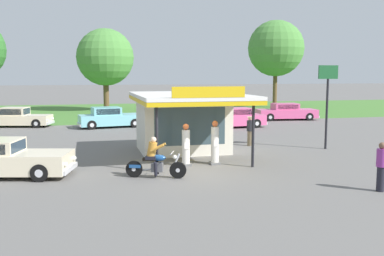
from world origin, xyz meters
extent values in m
plane|color=slate|center=(0.00, 0.00, 0.00)|extent=(300.00, 300.00, 0.00)
cube|color=#477A33|center=(0.00, 30.00, 0.00)|extent=(120.00, 24.00, 0.01)
cube|color=silver|center=(0.76, 4.82, 1.42)|extent=(4.30, 3.50, 2.83)
cube|color=#384C56|center=(0.76, 3.09, 1.47)|extent=(3.44, 0.05, 1.81)
cube|color=silver|center=(0.76, 3.34, 2.91)|extent=(5.00, 6.97, 0.16)
cube|color=gold|center=(0.76, 3.34, 2.73)|extent=(5.00, 6.97, 0.18)
cube|color=gold|center=(0.76, -0.11, 3.21)|extent=(3.01, 0.08, 0.44)
cylinder|color=black|center=(2.81, 0.26, 1.42)|extent=(0.12, 0.12, 2.83)
cylinder|color=black|center=(-1.29, 0.26, 1.42)|extent=(0.12, 0.12, 2.83)
cube|color=slate|center=(0.11, 1.17, 0.05)|extent=(0.44, 0.44, 0.10)
cylinder|color=silver|center=(0.11, 1.17, 0.83)|extent=(0.34, 0.34, 1.46)
cube|color=white|center=(0.11, 0.99, 0.90)|extent=(0.22, 0.02, 0.28)
sphere|color=orange|center=(0.11, 1.17, 1.70)|extent=(0.26, 0.26, 0.26)
cube|color=slate|center=(1.41, 1.17, 0.05)|extent=(0.44, 0.44, 0.10)
cylinder|color=silver|center=(1.41, 1.17, 0.88)|extent=(0.34, 0.34, 1.55)
cube|color=white|center=(1.41, 0.99, 0.95)|extent=(0.22, 0.02, 0.28)
sphere|color=orange|center=(1.41, 1.17, 1.79)|extent=(0.26, 0.26, 0.26)
cylinder|color=black|center=(-0.70, -1.01, 0.32)|extent=(0.64, 0.31, 0.64)
cylinder|color=silver|center=(-0.70, -1.01, 0.32)|extent=(0.19, 0.17, 0.16)
cylinder|color=black|center=(-2.29, -0.42, 0.32)|extent=(0.64, 0.31, 0.64)
cylinder|color=silver|center=(-2.29, -0.42, 0.32)|extent=(0.19, 0.17, 0.16)
ellipsoid|color=#1E4C8C|center=(-1.40, -0.75, 0.78)|extent=(0.61, 0.42, 0.24)
cube|color=#59595E|center=(-1.45, -0.73, 0.42)|extent=(0.50, 0.38, 0.36)
cube|color=black|center=(-1.73, -0.63, 0.72)|extent=(0.54, 0.41, 0.10)
cylinder|color=silver|center=(-0.79, -0.97, 0.60)|extent=(0.37, 0.19, 0.71)
cylinder|color=silver|center=(-0.91, -0.93, 0.98)|extent=(0.27, 0.67, 0.04)
sphere|color=silver|center=(-0.81, -0.96, 0.82)|extent=(0.16, 0.16, 0.16)
cube|color=#1E4C8C|center=(-2.25, -0.44, 0.44)|extent=(0.48, 0.32, 0.12)
cylinder|color=silver|center=(-1.78, -0.46, 0.28)|extent=(0.69, 0.32, 0.18)
cube|color=black|center=(-1.67, -0.65, 0.78)|extent=(0.49, 0.46, 0.14)
cylinder|color=black|center=(-1.42, -0.57, 0.38)|extent=(0.19, 0.26, 0.56)
cylinder|color=black|center=(-1.53, -0.87, 0.38)|extent=(0.19, 0.26, 0.56)
cylinder|color=gold|center=(-1.63, -0.67, 1.09)|extent=(0.50, 0.44, 0.60)
sphere|color=beige|center=(-1.57, -0.69, 1.47)|extent=(0.22, 0.22, 0.22)
cylinder|color=gold|center=(-1.33, -0.56, 1.18)|extent=(0.53, 0.27, 0.31)
cylinder|color=gold|center=(-1.47, -0.94, 1.18)|extent=(0.53, 0.27, 0.31)
cube|color=beige|center=(-7.27, 0.97, 0.55)|extent=(5.56, 3.06, 0.75)
cube|color=#283847|center=(-6.58, 0.80, 1.18)|extent=(0.38, 1.43, 0.41)
cube|color=silver|center=(-4.68, 0.35, 0.30)|extent=(0.53, 1.76, 0.18)
sphere|color=white|center=(-4.53, 0.93, 0.59)|extent=(0.18, 0.18, 0.18)
sphere|color=white|center=(-4.81, -0.24, 0.59)|extent=(0.18, 0.18, 0.18)
cylinder|color=black|center=(-5.32, 1.41, 0.33)|extent=(0.69, 0.35, 0.66)
cylinder|color=silver|center=(-5.32, 1.41, 0.33)|extent=(0.34, 0.28, 0.30)
cylinder|color=black|center=(-5.73, -0.30, 0.33)|extent=(0.69, 0.35, 0.66)
cylinder|color=silver|center=(-5.73, -0.30, 0.33)|extent=(0.34, 0.28, 0.30)
cube|color=#7AC6D1|center=(-2.22, 15.87, 0.57)|extent=(4.83, 2.48, 0.78)
cube|color=#7AC6D1|center=(-2.57, 15.82, 1.23)|extent=(2.24, 1.88, 0.56)
cube|color=#283847|center=(-1.59, 15.96, 1.23)|extent=(0.25, 1.41, 0.45)
cube|color=#283847|center=(-2.69, 16.60, 1.23)|extent=(1.70, 0.28, 0.42)
cube|color=#283847|center=(-2.46, 15.04, 1.23)|extent=(1.70, 0.28, 0.42)
cube|color=silver|center=(0.09, 16.21, 0.30)|extent=(0.37, 1.73, 0.18)
cube|color=silver|center=(-4.54, 15.53, 0.30)|extent=(0.37, 1.73, 0.18)
sphere|color=white|center=(0.01, 16.79, 0.61)|extent=(0.18, 0.18, 0.18)
sphere|color=white|center=(0.18, 15.64, 0.61)|extent=(0.18, 0.18, 0.18)
cylinder|color=black|center=(-0.80, 16.94, 0.33)|extent=(0.68, 0.29, 0.66)
cylinder|color=silver|center=(-0.80, 16.94, 0.33)|extent=(0.33, 0.26, 0.30)
cylinder|color=black|center=(-0.55, 15.26, 0.33)|extent=(0.68, 0.29, 0.66)
cylinder|color=silver|center=(-0.55, 15.26, 0.33)|extent=(0.33, 0.26, 0.30)
cylinder|color=black|center=(-3.90, 16.49, 0.33)|extent=(0.68, 0.29, 0.66)
cylinder|color=silver|center=(-3.90, 16.49, 0.33)|extent=(0.33, 0.26, 0.30)
cylinder|color=black|center=(-3.65, 14.80, 0.33)|extent=(0.68, 0.29, 0.66)
cylinder|color=silver|center=(-3.65, 14.80, 0.33)|extent=(0.33, 0.26, 0.30)
cube|color=#E55993|center=(12.85, 17.72, 0.55)|extent=(5.27, 2.45, 0.74)
cube|color=#E55993|center=(12.70, 17.74, 1.17)|extent=(2.28, 1.89, 0.52)
cube|color=#283847|center=(13.73, 17.62, 1.17)|extent=(0.21, 1.46, 0.41)
cube|color=#283847|center=(12.80, 18.55, 1.17)|extent=(1.78, 0.24, 0.39)
cube|color=#283847|center=(12.61, 16.93, 1.17)|extent=(1.78, 0.24, 0.39)
cube|color=silver|center=(15.41, 17.43, 0.30)|extent=(0.32, 1.79, 0.18)
cube|color=silver|center=(10.30, 18.02, 0.30)|extent=(0.32, 1.79, 0.18)
sphere|color=white|center=(15.49, 18.02, 0.58)|extent=(0.18, 0.18, 0.18)
sphere|color=white|center=(15.35, 16.83, 0.58)|extent=(0.18, 0.18, 0.18)
cylinder|color=black|center=(14.67, 18.40, 0.33)|extent=(0.68, 0.27, 0.66)
cylinder|color=silver|center=(14.67, 18.40, 0.33)|extent=(0.32, 0.25, 0.30)
cylinder|color=black|center=(14.47, 16.65, 0.33)|extent=(0.68, 0.27, 0.66)
cylinder|color=silver|center=(14.47, 16.65, 0.33)|extent=(0.32, 0.25, 0.30)
cylinder|color=black|center=(11.24, 18.80, 0.33)|extent=(0.68, 0.27, 0.66)
cylinder|color=silver|center=(11.24, 18.80, 0.33)|extent=(0.32, 0.25, 0.30)
cylinder|color=black|center=(11.03, 17.05, 0.33)|extent=(0.68, 0.27, 0.66)
cylinder|color=silver|center=(11.03, 17.05, 0.33)|extent=(0.32, 0.25, 0.30)
cube|color=#E55993|center=(6.36, 13.68, 0.55)|extent=(5.17, 2.26, 0.75)
cube|color=#E55993|center=(6.77, 13.72, 1.18)|extent=(2.32, 1.82, 0.51)
cube|color=#283847|center=(5.70, 13.63, 1.18)|extent=(0.15, 1.47, 0.41)
cube|color=#283847|center=(6.84, 12.90, 1.18)|extent=(1.87, 0.17, 0.39)
cube|color=#283847|center=(6.71, 14.53, 1.18)|extent=(1.87, 0.17, 0.39)
cube|color=silver|center=(3.82, 13.49, 0.30)|extent=(0.25, 1.79, 0.18)
cube|color=silver|center=(8.91, 13.88, 0.30)|extent=(0.25, 1.79, 0.18)
sphere|color=white|center=(3.85, 12.89, 0.59)|extent=(0.18, 0.18, 0.18)
sphere|color=white|center=(3.76, 14.09, 0.59)|extent=(0.18, 0.18, 0.18)
cylinder|color=black|center=(4.72, 12.68, 0.33)|extent=(0.67, 0.25, 0.66)
cylinder|color=silver|center=(4.72, 12.68, 0.33)|extent=(0.31, 0.24, 0.30)
cylinder|color=black|center=(4.59, 14.44, 0.33)|extent=(0.67, 0.25, 0.66)
cylinder|color=silver|center=(4.59, 14.44, 0.33)|extent=(0.31, 0.24, 0.30)
cylinder|color=black|center=(8.14, 12.93, 0.33)|extent=(0.67, 0.25, 0.66)
cylinder|color=silver|center=(8.14, 12.93, 0.33)|extent=(0.31, 0.24, 0.30)
cylinder|color=black|center=(8.01, 14.69, 0.33)|extent=(0.67, 0.25, 0.66)
cylinder|color=silver|center=(8.01, 14.69, 0.33)|extent=(0.31, 0.24, 0.30)
cube|color=beige|center=(-8.93, 17.87, 0.53)|extent=(4.90, 2.80, 0.70)
cube|color=beige|center=(-9.25, 17.95, 1.17)|extent=(2.16, 1.94, 0.58)
cube|color=#283847|center=(-8.37, 17.73, 1.17)|extent=(0.36, 1.35, 0.46)
cube|color=#283847|center=(-9.07, 18.69, 1.17)|extent=(1.54, 0.40, 0.44)
cube|color=#283847|center=(-9.43, 17.21, 1.17)|extent=(1.54, 0.40, 0.44)
cube|color=silver|center=(-6.66, 17.32, 0.30)|extent=(0.51, 1.66, 0.18)
sphere|color=white|center=(-6.52, 17.87, 0.57)|extent=(0.18, 0.18, 0.18)
sphere|color=white|center=(-6.78, 16.77, 0.57)|extent=(0.18, 0.18, 0.18)
cylinder|color=black|center=(-7.21, 18.30, 0.33)|extent=(0.69, 0.35, 0.66)
cylinder|color=silver|center=(-7.21, 18.30, 0.33)|extent=(0.34, 0.28, 0.30)
cylinder|color=black|center=(-7.60, 16.70, 0.33)|extent=(0.69, 0.35, 0.66)
cylinder|color=silver|center=(-7.60, 16.70, 0.33)|extent=(0.34, 0.28, 0.30)
cylinder|color=black|center=(-10.26, 19.04, 0.33)|extent=(0.69, 0.35, 0.66)
cylinder|color=silver|center=(-10.26, 19.04, 0.33)|extent=(0.34, 0.28, 0.30)
cylinder|color=black|center=(5.54, -4.41, 0.42)|extent=(0.26, 0.26, 0.85)
cylinder|color=#8C338C|center=(5.54, -4.41, 1.14)|extent=(0.34, 0.34, 0.60)
sphere|color=brown|center=(5.54, -4.41, 1.56)|extent=(0.23, 0.23, 0.23)
cylinder|color=#2D3351|center=(3.40, 7.89, 0.42)|extent=(0.26, 0.26, 0.83)
cylinder|color=#8C338C|center=(3.40, 7.89, 1.12)|extent=(0.34, 0.34, 0.59)
sphere|color=brown|center=(3.40, 7.89, 1.53)|extent=(0.22, 0.22, 0.22)
cylinder|color=beige|center=(3.40, 7.89, 1.61)|extent=(0.36, 0.36, 0.02)
cylinder|color=brown|center=(4.70, 5.48, 0.41)|extent=(0.26, 0.26, 0.82)
cylinder|color=black|center=(4.70, 5.48, 1.11)|extent=(0.34, 0.34, 0.58)
sphere|color=tan|center=(4.70, 5.48, 1.52)|extent=(0.22, 0.22, 0.22)
cylinder|color=beige|center=(4.70, 5.48, 1.60)|extent=(0.36, 0.36, 0.02)
cylinder|color=brown|center=(-1.87, 30.88, 1.73)|extent=(0.58, 0.58, 3.46)
sphere|color=#4C893D|center=(-1.87, 30.88, 5.73)|extent=(6.06, 6.06, 6.06)
cylinder|color=brown|center=(17.96, 31.41, 2.25)|extent=(0.49, 0.49, 4.49)
sphere|color=#4C893D|center=(17.96, 31.41, 6.96)|extent=(6.59, 6.59, 6.59)
sphere|color=#4C893D|center=(18.31, 31.06, 6.31)|extent=(3.56, 3.56, 3.56)
cylinder|color=black|center=(8.24, 3.60, 1.84)|extent=(0.12, 0.12, 3.68)
cube|color=#195128|center=(8.24, 3.60, 4.03)|extent=(1.10, 0.08, 0.70)
camera|label=1|loc=(-4.00, -16.77, 3.91)|focal=40.69mm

